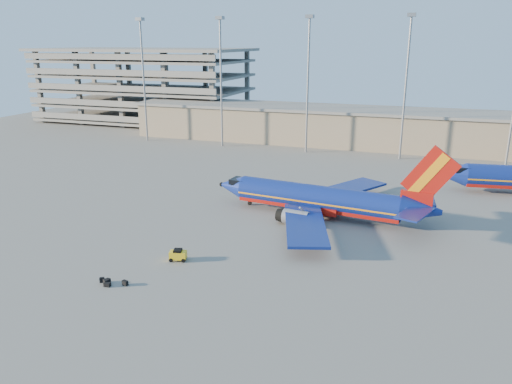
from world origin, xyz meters
TOP-DOWN VIEW (x-y plane):
  - ground at (0.00, 0.00)m, footprint 220.00×220.00m
  - terminal_building at (10.00, 58.00)m, footprint 122.00×16.00m
  - parking_garage at (-62.00, 74.05)m, footprint 62.00×32.00m
  - light_mast_row at (5.00, 46.00)m, footprint 101.60×1.60m
  - aircraft_main at (7.32, 5.73)m, footprint 33.63×32.19m
  - baggage_tug at (-4.75, -14.08)m, footprint 2.09×1.56m
  - luggage_pile at (-8.48, -21.49)m, footprint 3.16×1.27m

SIDE VIEW (x-z plane):
  - ground at x=0.00m, z-range 0.00..0.00m
  - luggage_pile at x=-8.48m, z-range -0.03..0.52m
  - baggage_tug at x=-4.75m, z-range 0.03..1.36m
  - aircraft_main at x=7.32m, z-range -3.27..8.14m
  - terminal_building at x=10.00m, z-range 0.07..8.57m
  - parking_garage at x=-62.00m, z-range 1.03..22.43m
  - light_mast_row at x=5.00m, z-range 3.23..31.88m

